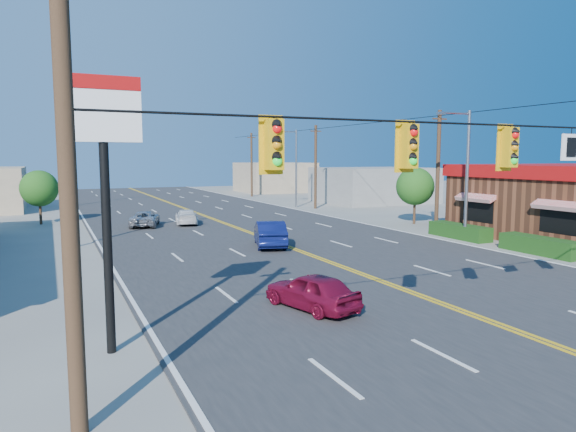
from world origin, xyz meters
name	(u,v)px	position (x,y,z in m)	size (l,w,h in m)	color
ground	(531,339)	(0.00, 0.00, 0.00)	(160.00, 160.00, 0.00)	gray
road	(264,238)	(0.00, 20.00, 0.03)	(20.00, 120.00, 0.06)	#2D2D30
signal_span	(537,168)	(-0.12, 0.00, 4.89)	(24.32, 0.34, 9.00)	#47301E
pizza_hut_sign	(104,157)	(-11.00, 4.00, 5.18)	(1.90, 0.30, 6.85)	black
streetlight_se	(465,168)	(10.79, 14.00, 4.51)	(2.55, 0.25, 8.00)	gray
streetlight_ne	(294,164)	(10.79, 38.00, 4.51)	(2.55, 0.25, 8.00)	gray
streetlight_sw	(77,169)	(-10.79, 22.00, 4.51)	(2.55, 0.25, 8.00)	gray
streetlight_nw	(64,164)	(-10.79, 48.00, 4.51)	(2.55, 0.25, 8.00)	gray
utility_pole_near	(438,172)	(12.20, 18.00, 4.20)	(0.28, 0.28, 8.40)	#47301E
utility_pole_mid	(316,167)	(12.20, 36.00, 4.20)	(0.28, 0.28, 8.40)	#47301E
utility_pole_far	(252,165)	(12.20, 54.00, 4.20)	(0.28, 0.28, 8.40)	#47301E
tree_kfc_rear	(415,186)	(13.50, 22.00, 2.93)	(2.94, 2.94, 4.41)	#47301E
tree_west	(39,188)	(-13.00, 34.00, 2.79)	(2.80, 2.80, 4.20)	#47301E
bld_east_mid	(374,185)	(22.00, 40.00, 2.00)	(12.00, 10.00, 4.00)	gray
bld_east_far	(275,177)	(19.00, 62.00, 2.20)	(10.00, 10.00, 4.40)	tan
car_magenta	(312,292)	(-4.42, 5.08, 0.62)	(1.47, 3.65, 1.25)	maroon
car_blue	(270,234)	(-0.86, 17.08, 0.75)	(1.58, 4.54, 1.50)	#0D144C
car_white	(187,217)	(-2.80, 28.97, 0.57)	(1.60, 3.93, 1.14)	silver
car_silver	(145,219)	(-5.94, 29.02, 0.57)	(1.89, 4.10, 1.14)	#A8A8AD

